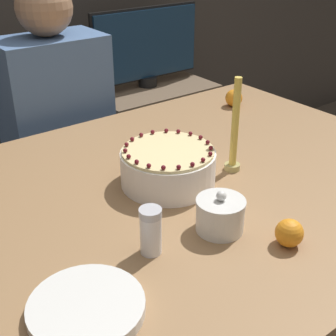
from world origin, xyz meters
TOP-DOWN VIEW (x-y plane):
  - dining_table at (0.00, 0.00)m, footprint 1.49×1.14m
  - cake at (-0.07, 0.03)m, footprint 0.26×0.26m
  - sugar_bowl at (-0.10, -0.22)m, footprint 0.12×0.12m
  - sugar_shaker at (-0.28, -0.19)m, footprint 0.05×0.05m
  - plate_stack at (-0.48, -0.27)m, footprint 0.22×0.22m
  - candle at (0.13, -0.02)m, footprint 0.05×0.05m
  - orange_fruit_0 at (0.51, 0.37)m, footprint 0.07×0.07m
  - orange_fruit_1 at (-0.02, -0.36)m, footprint 0.06×0.06m
  - person_man_blue_shirt at (-0.06, 0.77)m, footprint 0.40×0.34m
  - side_cabinet at (0.62, 1.12)m, footprint 0.65×0.47m
  - tv_monitor at (0.62, 1.12)m, footprint 0.63×0.10m

SIDE VIEW (x-z plane):
  - side_cabinet at x=0.62m, z-range 0.00..0.63m
  - person_man_blue_shirt at x=-0.06m, z-range -0.08..1.16m
  - dining_table at x=0.00m, z-range 0.28..1.05m
  - plate_stack at x=-0.48m, z-range 0.76..0.79m
  - orange_fruit_1 at x=-0.02m, z-range 0.76..0.83m
  - orange_fruit_0 at x=0.51m, z-range 0.76..0.83m
  - sugar_bowl at x=-0.10m, z-range 0.75..0.86m
  - cake at x=-0.07m, z-range 0.76..0.87m
  - sugar_shaker at x=-0.28m, z-range 0.76..0.87m
  - tv_monitor at x=0.62m, z-range 0.64..1.05m
  - candle at x=0.13m, z-range 0.74..1.02m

